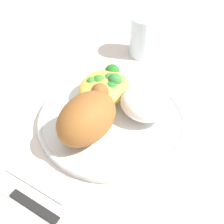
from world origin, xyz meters
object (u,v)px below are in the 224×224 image
(rice_pile, at_px, (146,103))
(fork, at_px, (21,176))
(mac_cheese_with_broccoli, at_px, (106,86))
(water_glass, at_px, (144,36))
(plate, at_px, (112,119))
(knife, at_px, (13,193))
(roasted_chicken, at_px, (87,117))

(rice_pile, height_order, fork, rice_pile)
(mac_cheese_with_broccoli, distance_m, water_glass, 0.18)
(plate, xyz_separation_m, knife, (-0.19, 0.03, -0.00))
(water_glass, bearing_deg, fork, -175.09)
(knife, bearing_deg, plate, -8.08)
(mac_cheese_with_broccoli, bearing_deg, plate, -132.08)
(plate, relative_size, rice_pile, 2.92)
(rice_pile, bearing_deg, plate, 133.80)
(mac_cheese_with_broccoli, height_order, fork, mac_cheese_with_broccoli)
(rice_pile, bearing_deg, knife, 163.65)
(plate, distance_m, roasted_chicken, 0.07)
(roasted_chicken, distance_m, water_glass, 0.28)
(plate, relative_size, roasted_chicken, 2.18)
(plate, bearing_deg, fork, 166.61)
(roasted_chicken, relative_size, water_glass, 1.31)
(plate, relative_size, fork, 1.78)
(plate, distance_m, fork, 0.17)
(water_glass, bearing_deg, mac_cheese_with_broccoli, -170.36)
(plate, relative_size, mac_cheese_with_broccoli, 2.47)
(plate, bearing_deg, roasted_chicken, 173.33)
(fork, relative_size, knife, 0.75)
(fork, bearing_deg, roasted_chicken, -16.46)
(roasted_chicken, height_order, mac_cheese_with_broccoli, roasted_chicken)
(plate, relative_size, knife, 1.33)
(water_glass, bearing_deg, plate, -161.36)
(rice_pile, height_order, water_glass, water_glass)
(fork, bearing_deg, plate, -13.39)
(plate, height_order, roasted_chicken, roasted_chicken)
(plate, distance_m, mac_cheese_with_broccoli, 0.06)
(roasted_chicken, relative_size, knife, 0.61)
(mac_cheese_with_broccoli, height_order, knife, mac_cheese_with_broccoli)
(plate, xyz_separation_m, roasted_chicken, (-0.05, 0.01, 0.04))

